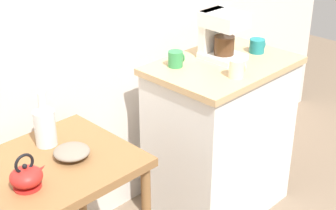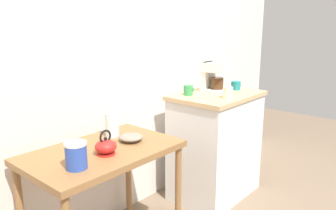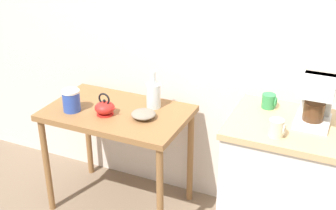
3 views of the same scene
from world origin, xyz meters
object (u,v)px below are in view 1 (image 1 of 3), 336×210
teakettle (27,177)px  mug_dark_teal (257,46)px  coffee_maker (220,33)px  glass_carafe_vase (45,126)px  mug_tall_green (176,59)px  mug_small_cream (237,69)px  bowl_stoneware (72,152)px

teakettle → mug_dark_teal: size_ratio=1.72×
teakettle → coffee_maker: 1.30m
glass_carafe_vase → mug_tall_green: mug_tall_green is taller
glass_carafe_vase → mug_small_cream: (0.88, -0.38, 0.13)m
glass_carafe_vase → mug_tall_green: (0.77, -0.06, 0.13)m
bowl_stoneware → glass_carafe_vase: bearing=94.2°
glass_carafe_vase → mug_dark_teal: bearing=-10.9°
bowl_stoneware → mug_dark_teal: bearing=-3.0°
teakettle → mug_small_cream: size_ratio=1.71×
teakettle → mug_small_cream: 1.14m
teakettle → bowl_stoneware: bearing=12.2°
bowl_stoneware → glass_carafe_vase: (-0.01, 0.18, 0.06)m
mug_dark_teal → mug_small_cream: size_ratio=0.99×
coffee_maker → mug_tall_green: (-0.26, 0.08, -0.10)m
coffee_maker → mug_small_cream: 0.29m
coffee_maker → mug_dark_teal: (0.22, -0.10, -0.10)m
glass_carafe_vase → coffee_maker: (1.03, -0.14, 0.23)m
teakettle → coffee_maker: (1.27, 0.08, 0.27)m
bowl_stoneware → teakettle: size_ratio=0.99×
mug_dark_teal → mug_tall_green: 0.51m
teakettle → glass_carafe_vase: size_ratio=0.62×
bowl_stoneware → coffee_maker: bearing=1.7°
mug_dark_teal → mug_tall_green: mug_tall_green is taller
coffee_maker → mug_small_cream: bearing=-122.6°
coffee_maker → teakettle: bearing=-176.2°
glass_carafe_vase → mug_tall_green: 0.78m
teakettle → mug_small_cream: mug_small_cream is taller
bowl_stoneware → mug_tall_green: mug_tall_green is taller
glass_carafe_vase → mug_tall_green: bearing=-4.6°
coffee_maker → glass_carafe_vase: bearing=172.0°
teakettle → glass_carafe_vase: 0.33m
mug_dark_teal → mug_small_cream: mug_small_cream is taller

